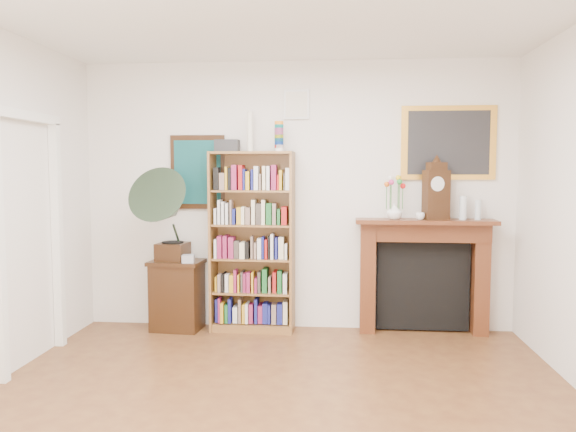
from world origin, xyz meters
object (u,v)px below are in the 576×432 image
object	(u,v)px
fireplace	(423,266)
mantel_clock	(436,192)
flower_vase	(394,211)
teacup	(420,216)
gramophone	(167,209)
cd_stack	(188,259)
bottle_left	(463,208)
bottle_right	(478,210)
bookshelf	(252,231)
side_cabinet	(177,295)

from	to	relation	value
fireplace	mantel_clock	size ratio (longest dim) A/B	2.45
flower_vase	teacup	world-z (taller)	flower_vase
gramophone	mantel_clock	distance (m)	2.71
cd_stack	flower_vase	distance (m)	2.15
teacup	bottle_left	bearing A→B (deg)	8.13
mantel_clock	teacup	distance (m)	0.29
bottle_left	bottle_right	world-z (taller)	bottle_left
bottle_left	bottle_right	xyz separation A→B (m)	(0.15, 0.01, -0.02)
bookshelf	teacup	distance (m)	1.71
side_cabinet	bottle_right	distance (m)	3.20
cd_stack	bottle_left	size ratio (longest dim) A/B	0.50
teacup	bottle_left	world-z (taller)	bottle_left
fireplace	bottle_right	bearing A→B (deg)	-4.20
bookshelf	cd_stack	world-z (taller)	bookshelf
bottle_left	cd_stack	bearing A→B (deg)	-176.40
teacup	bottle_right	size ratio (longest dim) A/B	0.46
mantel_clock	teacup	world-z (taller)	mantel_clock
side_cabinet	mantel_clock	distance (m)	2.87
cd_stack	bottle_right	size ratio (longest dim) A/B	0.60
gramophone	teacup	world-z (taller)	gramophone
fireplace	mantel_clock	xyz separation A→B (m)	(0.10, -0.07, 0.76)
mantel_clock	cd_stack	bearing A→B (deg)	164.26
bookshelf	cd_stack	xyz separation A→B (m)	(-0.64, -0.16, -0.27)
fireplace	gramophone	distance (m)	2.68
bookshelf	bottle_right	world-z (taller)	bookshelf
cd_stack	bottle_left	bearing A→B (deg)	3.60
fireplace	bottle_right	xyz separation A→B (m)	(0.52, -0.05, 0.58)
gramophone	flower_vase	xyz separation A→B (m)	(2.29, 0.17, -0.02)
bookshelf	bottle_right	distance (m)	2.29
mantel_clock	bottle_right	world-z (taller)	mantel_clock
teacup	bottle_right	bearing A→B (deg)	6.81
side_cabinet	bottle_left	xyz separation A→B (m)	(2.92, 0.05, 0.93)
gramophone	cd_stack	size ratio (longest dim) A/B	8.07
gramophone	bottle_right	distance (m)	3.12
gramophone	mantel_clock	xyz separation A→B (m)	(2.70, 0.18, 0.18)
fireplace	cd_stack	size ratio (longest dim) A/B	11.68
teacup	fireplace	bearing A→B (deg)	62.81
bookshelf	bottle_right	bearing A→B (deg)	2.84
fireplace	bottle_left	bearing A→B (deg)	-7.61
mantel_clock	flower_vase	distance (m)	0.45
bottle_right	teacup	bearing A→B (deg)	-173.19
bottle_right	side_cabinet	bearing A→B (deg)	-178.86
bookshelf	bottle_left	distance (m)	2.14
side_cabinet	flower_vase	xyz separation A→B (m)	(2.24, 0.04, 0.89)
mantel_clock	flower_vase	size ratio (longest dim) A/B	3.57
bookshelf	flower_vase	xyz separation A→B (m)	(1.45, -0.00, 0.22)
flower_vase	bottle_left	xyz separation A→B (m)	(0.68, 0.01, 0.04)
gramophone	bottle_left	xyz separation A→B (m)	(2.97, 0.19, 0.02)
bookshelf	fireplace	distance (m)	1.79
mantel_clock	bottle_left	world-z (taller)	mantel_clock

